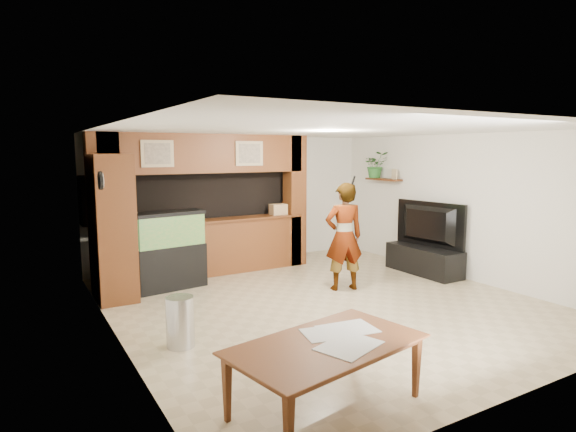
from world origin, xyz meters
TOP-DOWN VIEW (x-y plane):
  - floor at (0.00, 0.00)m, footprint 6.50×6.50m
  - ceiling at (0.00, 0.00)m, footprint 6.50×6.50m
  - wall_back at (0.00, 3.25)m, footprint 6.00×0.00m
  - wall_left at (-3.00, 0.00)m, footprint 0.00×6.50m
  - wall_right at (3.00, 0.00)m, footprint 0.00×6.50m
  - partition at (-0.95, 2.64)m, footprint 4.20×0.99m
  - wall_clock at (-2.97, 1.00)m, footprint 0.05×0.25m
  - wall_shelf at (2.85, 1.95)m, footprint 0.25×0.90m
  - pantry_cabinet at (-2.70, 1.85)m, footprint 0.56×0.92m
  - trash_can at (-2.41, -0.51)m, footprint 0.33×0.33m
  - aquarium at (-1.80, 1.95)m, footprint 1.18×0.44m
  - tv_stand at (2.65, 0.54)m, footprint 0.55×1.51m
  - television at (2.65, 0.54)m, footprint 0.38×1.49m
  - photo_frame at (2.85, 1.62)m, footprint 0.05×0.16m
  - potted_plant at (2.82, 2.18)m, footprint 0.64×0.60m
  - person at (0.69, 0.45)m, footprint 0.74×0.58m
  - microphone at (0.74, 0.29)m, footprint 0.03×0.10m
  - dining_table at (-1.71, -2.55)m, footprint 1.89×1.27m
  - newspaper_a at (-1.36, -2.35)m, footprint 0.57×0.44m
  - newspaper_b at (-1.59, -2.67)m, footprint 0.65×0.56m
  - newspaper_c at (-1.56, -2.35)m, footprint 0.56×0.46m
  - counter_box at (0.57, 2.45)m, footprint 0.32×0.22m

SIDE VIEW (x-z plane):
  - floor at x=0.00m, z-range 0.00..0.00m
  - tv_stand at x=2.65m, z-range 0.00..0.50m
  - trash_can at x=-2.41m, z-range 0.00..0.60m
  - dining_table at x=-1.71m, z-range 0.00..0.61m
  - newspaper_a at x=-1.36m, z-range 0.61..0.62m
  - newspaper_b at x=-1.59m, z-range 0.61..0.62m
  - newspaper_c at x=-1.56m, z-range 0.61..0.62m
  - aquarium at x=-1.80m, z-range -0.01..1.29m
  - person at x=0.69m, z-range 0.00..1.79m
  - television at x=2.65m, z-range 0.50..1.35m
  - pantry_cabinet at x=-2.70m, z-range 0.00..2.25m
  - counter_box at x=0.57m, z-range 1.04..1.25m
  - wall_back at x=0.00m, z-range -1.70..4.30m
  - wall_left at x=-3.00m, z-range -1.95..4.55m
  - wall_right at x=3.00m, z-range -1.95..4.55m
  - partition at x=-0.95m, z-range 0.01..2.61m
  - wall_shelf at x=2.85m, z-range 1.68..1.72m
  - photo_frame at x=2.85m, z-range 1.72..1.93m
  - microphone at x=0.74m, z-range 1.75..1.90m
  - wall_clock at x=-2.97m, z-range 1.77..2.02m
  - potted_plant at x=2.82m, z-range 1.72..2.28m
  - ceiling at x=0.00m, z-range 2.60..2.60m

